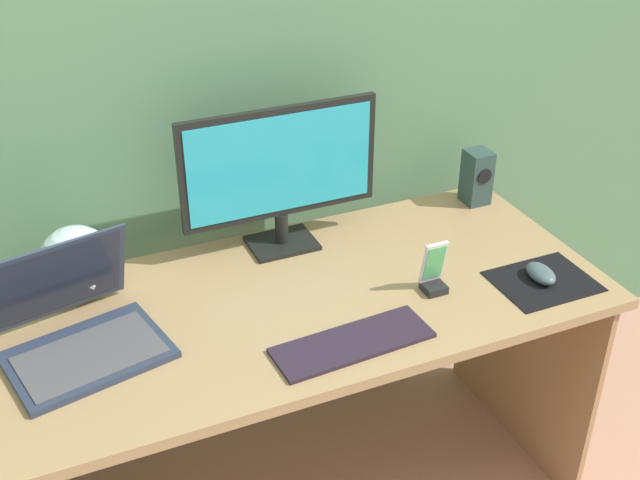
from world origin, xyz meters
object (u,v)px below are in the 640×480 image
(monitor, at_px, (280,172))
(phone_in_dock, at_px, (434,274))
(speaker_right, at_px, (477,177))
(laptop, at_px, (77,330))
(fishbowl, at_px, (77,262))
(keyboard_external, at_px, (353,343))
(mouse, at_px, (541,273))

(monitor, height_order, phone_in_dock, monitor)
(phone_in_dock, bearing_deg, speaker_right, 45.27)
(speaker_right, relative_size, laptop, 0.42)
(monitor, distance_m, fishbowl, 0.56)
(fishbowl, height_order, keyboard_external, fishbowl)
(laptop, xyz_separation_m, phone_in_dock, (0.85, -0.12, 0.00))
(phone_in_dock, bearing_deg, laptop, 171.87)
(fishbowl, height_order, phone_in_dock, fishbowl)
(phone_in_dock, bearing_deg, mouse, -14.91)
(mouse, bearing_deg, monitor, 146.23)
(fishbowl, height_order, mouse, fishbowl)
(monitor, relative_size, mouse, 5.39)
(laptop, bearing_deg, fishbowl, 79.75)
(laptop, relative_size, phone_in_dock, 2.87)
(monitor, bearing_deg, laptop, -158.20)
(laptop, xyz_separation_m, fishbowl, (0.04, 0.22, 0.04))
(laptop, bearing_deg, monitor, 21.80)
(laptop, xyz_separation_m, mouse, (1.12, -0.19, -0.03))
(mouse, bearing_deg, phone_in_dock, 169.59)
(speaker_right, bearing_deg, phone_in_dock, -134.73)
(laptop, height_order, fishbowl, laptop)
(laptop, bearing_deg, keyboard_external, -22.83)
(speaker_right, xyz_separation_m, phone_in_dock, (-0.36, -0.36, -0.03))
(laptop, bearing_deg, speaker_right, 11.20)
(monitor, height_order, speaker_right, monitor)
(laptop, distance_m, mouse, 1.14)
(monitor, xyz_separation_m, speaker_right, (0.62, 0.01, -0.14))
(phone_in_dock, bearing_deg, keyboard_external, -156.97)
(laptop, height_order, mouse, laptop)
(mouse, xyz_separation_m, phone_in_dock, (-0.27, 0.07, 0.03))
(speaker_right, bearing_deg, keyboard_external, -143.02)
(monitor, distance_m, speaker_right, 0.64)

